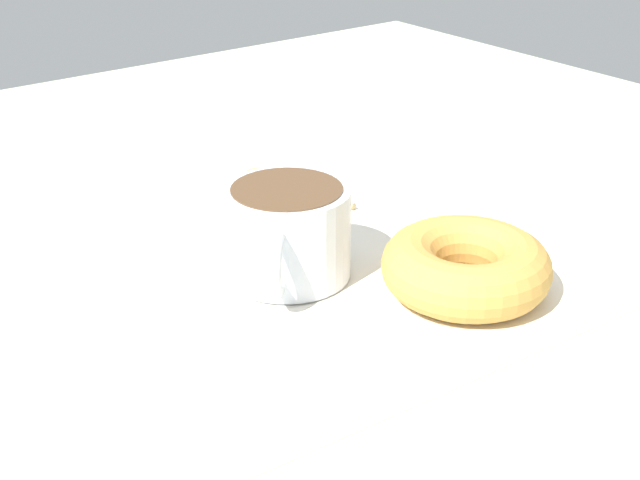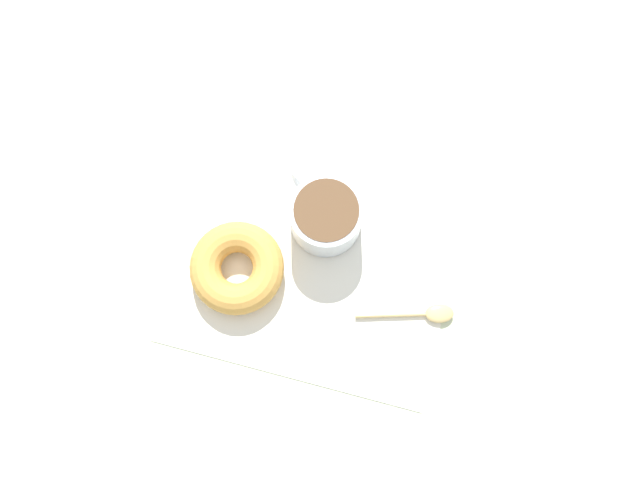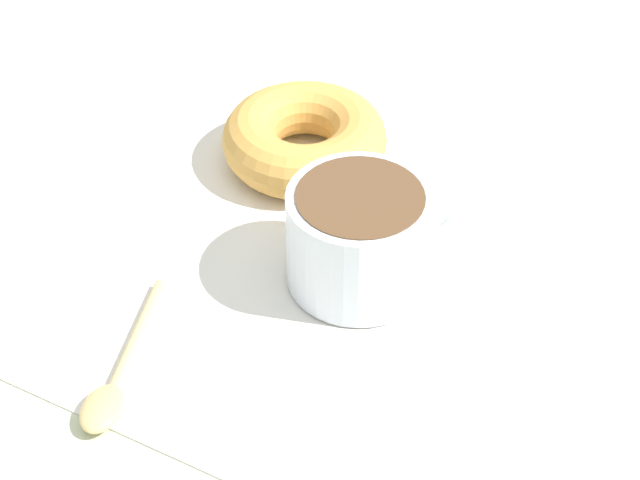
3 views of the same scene
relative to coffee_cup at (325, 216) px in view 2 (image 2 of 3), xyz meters
The scene contains 5 objects.
ground_plane 6.89cm from the coffee_cup, 169.33° to the right, with size 120.00×120.00×2.00cm, color beige.
napkin 4.70cm from the coffee_cup, behind, with size 35.13×35.13×0.30cm, color white.
coffee_cup is the anchor object (origin of this frame).
donut 12.98cm from the coffee_cup, 131.25° to the left, with size 11.97×11.97×3.99cm, color gold.
spoon 17.91cm from the coffee_cup, 121.79° to the right, with size 4.28×12.48×0.90cm.
Camera 2 is at (-14.26, -2.26, 79.90)cm, focal length 35.00 mm.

